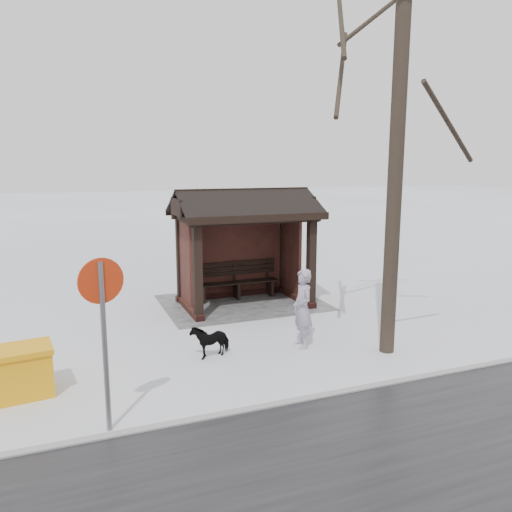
{
  "coord_description": "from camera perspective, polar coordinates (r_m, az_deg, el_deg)",
  "views": [
    {
      "loc": [
        4.4,
        12.08,
        3.69
      ],
      "look_at": [
        -0.01,
        0.8,
        1.46
      ],
      "focal_mm": 35.0,
      "sensor_mm": 36.0,
      "label": 1
    }
  ],
  "objects": [
    {
      "name": "grit_bin",
      "position": [
        9.05,
        -25.57,
        -11.87
      ],
      "size": [
        1.14,
        0.85,
        0.82
      ],
      "rotation": [
        0.0,
        0.0,
        0.12
      ],
      "color": "orange",
      "rests_on": "ground"
    },
    {
      "name": "trampled_patch",
      "position": [
        13.56,
        -1.6,
        -5.33
      ],
      "size": [
        4.2,
        3.2,
        0.02
      ],
      "primitive_type": "cube",
      "color": "gray",
      "rests_on": "ground"
    },
    {
      "name": "bus_shelter",
      "position": [
        13.1,
        -1.59,
        3.74
      ],
      "size": [
        3.6,
        2.4,
        3.09
      ],
      "color": "#381714",
      "rests_on": "ground"
    },
    {
      "name": "pedestrian",
      "position": [
        10.23,
        5.34,
        -5.98
      ],
      "size": [
        0.43,
        0.62,
        1.62
      ],
      "primitive_type": "imported",
      "rotation": [
        0.0,
        0.0,
        1.49
      ],
      "color": "#9B8EA6",
      "rests_on": "ground"
    },
    {
      "name": "road_sign",
      "position": [
        7.08,
        -17.13,
        -5.78
      ],
      "size": [
        0.62,
        0.2,
        2.47
      ],
      "rotation": [
        0.0,
        0.0,
        0.28
      ],
      "color": "slate",
      "rests_on": "ground"
    },
    {
      "name": "tree_near",
      "position": [
        10.15,
        16.44,
        24.09
      ],
      "size": [
        3.42,
        3.42,
        9.03
      ],
      "color": "black",
      "rests_on": "ground"
    },
    {
      "name": "ground",
      "position": [
        13.38,
        -1.31,
        -5.58
      ],
      "size": [
        120.0,
        120.0,
        0.0
      ],
      "primitive_type": "plane",
      "color": "white",
      "rests_on": "ground"
    },
    {
      "name": "dog",
      "position": [
        9.9,
        -5.25,
        -9.53
      ],
      "size": [
        0.82,
        0.53,
        0.64
      ],
      "primitive_type": "imported",
      "rotation": [
        0.0,
        0.0,
        1.83
      ],
      "color": "black",
      "rests_on": "ground"
    },
    {
      "name": "kerb",
      "position": [
        8.73,
        11.6,
        -14.72
      ],
      "size": [
        120.0,
        0.15,
        0.06
      ],
      "primitive_type": "cube",
      "color": "gray",
      "rests_on": "ground"
    }
  ]
}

